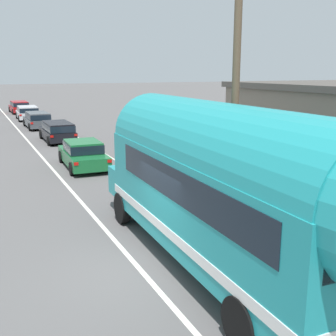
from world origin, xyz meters
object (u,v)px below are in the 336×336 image
(car_fourth, at_px, (27,112))
(car_fifth, at_px, (19,106))
(utility_pole, at_px, (236,84))
(car_third, at_px, (38,119))
(car_lead, at_px, (83,153))
(painted_bus, at_px, (227,183))
(car_second, at_px, (58,130))

(car_fourth, height_order, car_fifth, same)
(utility_pole, xyz_separation_m, car_third, (-2.46, 26.06, -3.63))
(car_third, bearing_deg, car_fifth, 89.87)
(car_lead, bearing_deg, painted_bus, -89.02)
(car_lead, distance_m, car_third, 16.39)
(car_second, bearing_deg, utility_pole, -83.05)
(utility_pole, height_order, car_third, utility_pole)
(car_lead, distance_m, car_second, 8.63)
(utility_pole, relative_size, car_lead, 1.83)
(painted_bus, bearing_deg, car_fourth, 90.12)
(car_third, distance_m, car_fifth, 14.35)
(painted_bus, relative_size, car_third, 2.44)
(car_second, xyz_separation_m, car_fourth, (-0.21, 14.55, -0.00))
(painted_bus, xyz_separation_m, car_second, (0.13, 21.60, -1.51))
(painted_bus, height_order, car_fourth, painted_bus)
(car_lead, relative_size, car_fourth, 1.03)
(car_fourth, bearing_deg, car_fifth, 89.89)
(painted_bus, height_order, car_second, painted_bus)
(painted_bus, xyz_separation_m, car_fifth, (-0.06, 43.71, -1.51))
(car_lead, bearing_deg, utility_pole, -75.03)
(car_fourth, xyz_separation_m, car_fifth, (0.01, 7.56, -0.01))
(car_lead, height_order, car_second, same)
(painted_bus, bearing_deg, car_third, 90.18)
(utility_pole, distance_m, car_lead, 10.67)
(car_lead, bearing_deg, car_fourth, 89.64)
(car_second, bearing_deg, car_lead, -92.37)
(car_second, relative_size, car_third, 0.99)
(car_lead, xyz_separation_m, car_fourth, (0.15, 23.17, 0.06))
(painted_bus, distance_m, car_third, 29.41)
(car_lead, bearing_deg, car_fifth, 89.70)
(car_second, xyz_separation_m, car_third, (-0.23, 7.77, -0.01))
(utility_pole, xyz_separation_m, car_lead, (-2.59, 9.67, -3.68))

